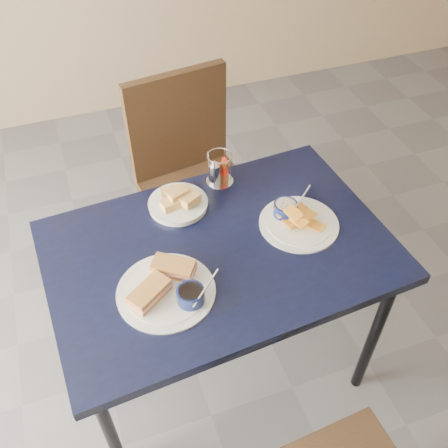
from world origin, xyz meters
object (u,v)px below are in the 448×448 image
object	(u,v)px
sandwich_plate	(168,287)
dining_table	(220,260)
bread_basket	(178,201)
condiment_caddy	(218,171)
chair_far	(193,167)
plantain_plate	(295,218)

from	to	relation	value
sandwich_plate	dining_table	bearing A→B (deg)	29.78
dining_table	bread_basket	size ratio (longest dim) A/B	5.61
dining_table	condiment_caddy	distance (m)	0.38
bread_basket	condiment_caddy	size ratio (longest dim) A/B	1.64
dining_table	sandwich_plate	world-z (taller)	sandwich_plate
condiment_caddy	sandwich_plate	bearing A→B (deg)	-125.59
dining_table	chair_far	xyz separation A→B (m)	(0.10, 0.67, -0.10)
plantain_plate	bread_basket	bearing A→B (deg)	149.69
dining_table	chair_far	size ratio (longest dim) A/B	1.23
dining_table	condiment_caddy	world-z (taller)	condiment_caddy
chair_far	sandwich_plate	bearing A→B (deg)	-111.82
chair_far	bread_basket	xyz separation A→B (m)	(-0.18, -0.41, 0.19)
chair_far	condiment_caddy	world-z (taller)	chair_far
chair_far	bread_basket	bearing A→B (deg)	-113.10
sandwich_plate	bread_basket	size ratio (longest dim) A/B	1.46
chair_far	condiment_caddy	bearing A→B (deg)	-87.13
plantain_plate	condiment_caddy	world-z (taller)	condiment_caddy
dining_table	plantain_plate	distance (m)	0.32
chair_far	plantain_plate	world-z (taller)	chair_far
sandwich_plate	condiment_caddy	distance (m)	0.57
sandwich_plate	plantain_plate	xyz separation A→B (m)	(0.52, 0.16, -0.00)
chair_far	bread_basket	world-z (taller)	chair_far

